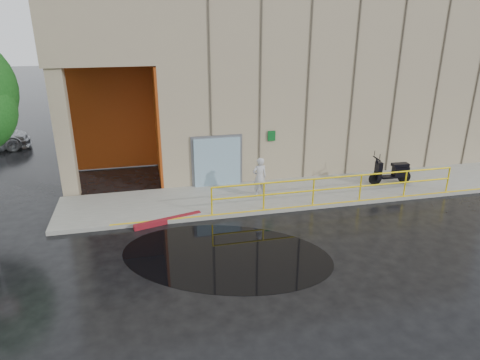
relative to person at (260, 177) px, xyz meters
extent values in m
plane|color=black|center=(-1.57, -4.36, -0.93)|extent=(120.00, 120.00, 0.00)
cube|color=gray|center=(2.43, 0.14, -0.86)|extent=(20.00, 3.00, 0.15)
cube|color=gray|center=(4.43, 6.64, 3.07)|extent=(16.00, 10.00, 8.00)
cube|color=gray|center=(-5.57, 6.64, 5.57)|extent=(4.00, 10.00, 3.00)
cube|color=gray|center=(-7.17, 2.04, 1.57)|extent=(0.60, 0.60, 5.00)
cube|color=#953A0D|center=(-5.57, 5.14, 1.57)|extent=(3.80, 0.15, 4.90)
cube|color=#953A0D|center=(-3.62, 3.39, 1.57)|extent=(0.10, 3.50, 4.90)
cube|color=#92B4C7|center=(-1.37, 1.52, 0.22)|extent=(1.90, 0.10, 2.00)
cube|color=slate|center=(-1.37, 1.60, 0.22)|extent=(2.10, 0.06, 2.20)
cube|color=#0B521C|center=(0.93, 1.58, 1.17)|extent=(0.32, 0.04, 0.42)
cylinder|color=yellow|center=(2.68, -1.21, 0.22)|extent=(9.50, 0.06, 0.06)
cylinder|color=yellow|center=(2.68, -1.21, -0.23)|extent=(9.50, 0.06, 0.06)
imported|color=#B8B7BC|center=(0.00, 0.00, 0.00)|extent=(0.61, 0.43, 1.56)
cylinder|color=black|center=(4.99, 0.07, -0.52)|extent=(0.53, 0.13, 0.52)
cylinder|color=black|center=(6.30, 0.00, -0.52)|extent=(0.53, 0.13, 0.52)
cube|color=maroon|center=(-3.62, -1.26, -0.84)|extent=(2.36, 0.81, 0.18)
cube|color=black|center=(-2.10, -3.86, -0.93)|extent=(7.37, 6.07, 0.01)
camera|label=1|loc=(-4.18, -14.81, 5.72)|focal=32.00mm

